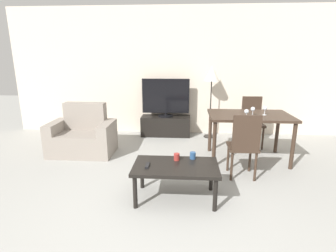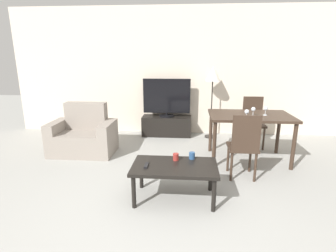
# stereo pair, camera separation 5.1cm
# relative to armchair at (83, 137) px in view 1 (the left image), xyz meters

# --- Properties ---
(ground_plane) EXTENTS (18.00, 18.00, 0.00)m
(ground_plane) POSITION_rel_armchair_xyz_m (1.58, -2.33, -0.31)
(ground_plane) COLOR #9E9E99
(wall_back) EXTENTS (7.22, 0.06, 2.70)m
(wall_back) POSITION_rel_armchair_xyz_m (1.58, 1.45, 1.04)
(wall_back) COLOR beige
(wall_back) RESTS_ON ground_plane
(armchair) EXTENTS (1.10, 0.68, 0.88)m
(armchair) POSITION_rel_armchair_xyz_m (0.00, 0.00, 0.00)
(armchair) COLOR gray
(armchair) RESTS_ON ground_plane
(tv_stand) EXTENTS (1.05, 0.40, 0.42)m
(tv_stand) POSITION_rel_armchair_xyz_m (1.39, 1.18, -0.09)
(tv_stand) COLOR black
(tv_stand) RESTS_ON ground_plane
(tv) EXTENTS (1.00, 0.32, 0.81)m
(tv) POSITION_rel_armchair_xyz_m (1.39, 1.17, 0.52)
(tv) COLOR black
(tv) RESTS_ON tv_stand
(coffee_table) EXTENTS (1.01, 0.59, 0.44)m
(coffee_table) POSITION_rel_armchair_xyz_m (1.71, -1.45, 0.08)
(coffee_table) COLOR black
(coffee_table) RESTS_ON ground_plane
(dining_table) EXTENTS (1.30, 0.84, 0.78)m
(dining_table) POSITION_rel_armchair_xyz_m (2.86, -0.11, 0.37)
(dining_table) COLOR #38281E
(dining_table) RESTS_ON ground_plane
(dining_chair_near) EXTENTS (0.40, 0.40, 0.94)m
(dining_chair_near) POSITION_rel_armchair_xyz_m (2.63, -0.84, 0.22)
(dining_chair_near) COLOR #38281E
(dining_chair_near) RESTS_ON ground_plane
(dining_chair_far) EXTENTS (0.40, 0.40, 0.94)m
(dining_chair_far) POSITION_rel_armchair_xyz_m (3.08, 0.63, 0.22)
(dining_chair_far) COLOR #38281E
(dining_chair_far) RESTS_ON ground_plane
(floor_lamp) EXTENTS (0.31, 0.31, 1.49)m
(floor_lamp) POSITION_rel_armchair_xyz_m (2.33, 1.11, 0.96)
(floor_lamp) COLOR black
(floor_lamp) RESTS_ON ground_plane
(remote_primary) EXTENTS (0.04, 0.15, 0.02)m
(remote_primary) POSITION_rel_armchair_xyz_m (1.38, -1.50, 0.14)
(remote_primary) COLOR black
(remote_primary) RESTS_ON coffee_table
(cup_white_near) EXTENTS (0.07, 0.07, 0.09)m
(cup_white_near) POSITION_rel_armchair_xyz_m (1.91, -1.24, 0.18)
(cup_white_near) COLOR navy
(cup_white_near) RESTS_ON coffee_table
(cup_colored_far) EXTENTS (0.07, 0.07, 0.09)m
(cup_colored_far) POSITION_rel_armchair_xyz_m (1.71, -1.30, 0.18)
(cup_colored_far) COLOR maroon
(cup_colored_far) RESTS_ON coffee_table
(wine_glass_left) EXTENTS (0.07, 0.07, 0.15)m
(wine_glass_left) POSITION_rel_armchair_xyz_m (2.73, -0.42, 0.57)
(wine_glass_left) COLOR silver
(wine_glass_left) RESTS_ON dining_table
(wine_glass_center) EXTENTS (0.07, 0.07, 0.15)m
(wine_glass_center) POSITION_rel_armchair_xyz_m (2.87, -0.22, 0.57)
(wine_glass_center) COLOR silver
(wine_glass_center) RESTS_ON dining_table
(wine_glass_right) EXTENTS (0.07, 0.07, 0.15)m
(wine_glass_right) POSITION_rel_armchair_xyz_m (3.08, -0.14, 0.57)
(wine_glass_right) COLOR silver
(wine_glass_right) RESTS_ON dining_table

